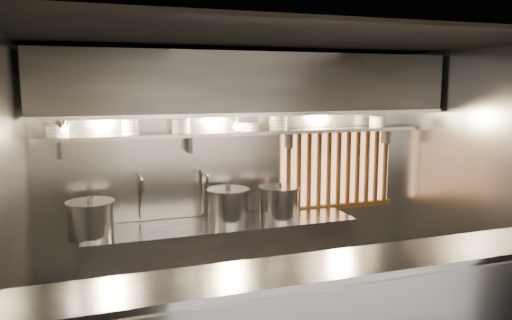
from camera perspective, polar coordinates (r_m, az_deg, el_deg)
ceiling at (r=4.42m, az=3.81°, el=13.54°), size 4.50×4.50×0.00m
wall_back at (r=5.90m, az=-2.06°, el=-1.35°), size 4.50×0.00×4.50m
wall_left at (r=4.21m, az=-26.07°, el=-6.31°), size 0.00×3.00×3.00m
wall_right at (r=5.76m, az=24.72°, el=-2.38°), size 0.00×3.00×3.00m
cooking_bench at (r=5.72m, az=-3.81°, el=-11.55°), size 3.00×0.70×0.90m
bowl_shelf at (r=5.66m, az=-1.54°, el=3.14°), size 4.40×0.34×0.04m
exhaust_hood at (r=5.43m, az=-0.84°, el=8.66°), size 4.40×0.81×0.65m
wood_screen at (r=6.36m, az=9.31°, el=-0.91°), size 1.56×0.09×1.04m
faucet_left at (r=5.56m, az=-13.05°, el=-3.17°), size 0.04×0.30×0.50m
faucet_right at (r=5.67m, az=-6.00°, el=-2.75°), size 0.04×0.30×0.50m
heat_lamp at (r=4.91m, az=-21.38°, el=3.91°), size 0.25×0.35×0.20m
pendant_bulb at (r=5.51m, az=-2.16°, el=3.84°), size 0.09×0.09×0.19m
stock_pot_left at (r=5.30m, az=-18.35°, el=-6.41°), size 0.64×0.64×0.41m
stock_pot_mid at (r=5.58m, az=-3.21°, el=-5.18°), size 0.57×0.57×0.42m
stock_pot_right at (r=5.71m, az=2.64°, el=-4.86°), size 0.55×0.55×0.42m
bowl_stack_0 at (r=5.39m, az=-21.78°, el=3.17°), size 0.25×0.25×0.13m
bowl_stack_1 at (r=5.41m, az=-14.16°, el=3.74°), size 0.20×0.20×0.17m
bowl_stack_2 at (r=5.48m, az=-8.56°, el=3.97°), size 0.21×0.21×0.17m
bowl_stack_3 at (r=5.68m, az=-0.69°, el=3.84°), size 0.23×0.23×0.09m
bowl_stack_4 at (r=5.80m, az=2.53°, el=4.30°), size 0.23×0.23×0.17m
bowl_stack_5 at (r=6.42m, az=13.72°, el=4.31°), size 0.21×0.21×0.13m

